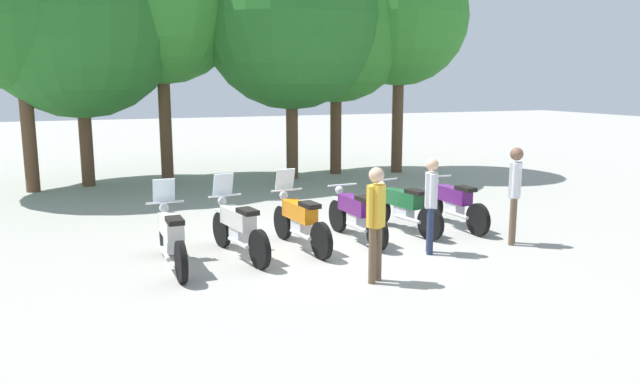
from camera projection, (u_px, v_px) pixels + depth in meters
ground_plane at (330, 245)px, 11.24m from camera, size 80.00×80.00×0.00m
motorcycle_0 at (171, 236)px, 9.77m from camera, size 0.62×2.19×1.37m
motorcycle_1 at (238, 227)px, 10.40m from camera, size 0.66×2.17×1.37m
motorcycle_2 at (300, 220)px, 10.94m from camera, size 0.62×2.19×1.37m
motorcycle_3 at (356, 214)px, 11.48m from camera, size 0.62×2.19×0.99m
motorcycle_4 at (403, 207)px, 12.14m from camera, size 0.69×2.17×0.99m
motorcycle_5 at (454, 203)px, 12.52m from camera, size 0.62×2.19×0.99m
person_0 at (376, 215)px, 8.98m from camera, size 0.38×0.31×1.74m
person_1 at (431, 198)px, 10.51m from camera, size 0.30×0.39×1.67m
person_2 at (515, 187)px, 11.10m from camera, size 0.34×0.34×1.79m
tree_1 at (77, 16)px, 16.68m from camera, size 5.59×5.59×7.51m
tree_3 at (291, 19)px, 18.00m from camera, size 5.34×5.34×7.44m
tree_4 at (336, 28)px, 19.06m from camera, size 4.64×4.64×6.91m
tree_5 at (400, 17)px, 19.27m from camera, size 4.33×4.33×7.12m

